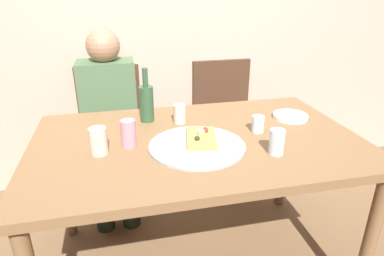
{
  "coord_description": "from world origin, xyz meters",
  "views": [
    {
      "loc": [
        -0.34,
        -1.37,
        1.41
      ],
      "look_at": [
        -0.02,
        0.01,
        0.8
      ],
      "focal_mm": 31.26,
      "sensor_mm": 36.0,
      "label": 1
    }
  ],
  "objects_px": {
    "tumbler_far": "(99,141)",
    "guest_in_sweater": "(110,115)",
    "tumbler_near": "(258,124)",
    "pizza_tray": "(197,146)",
    "wine_bottle": "(147,102)",
    "wine_glass": "(277,142)",
    "soda_can": "(128,133)",
    "plate_stack": "(290,116)",
    "chair_right": "(225,115)",
    "dining_table": "(197,153)",
    "chair_left": "(111,124)",
    "short_glass": "(180,114)",
    "pizza_slice_last": "(201,137)"
  },
  "relations": [
    {
      "from": "pizza_slice_last",
      "to": "chair_right",
      "type": "relative_size",
      "value": 0.27
    },
    {
      "from": "pizza_tray",
      "to": "plate_stack",
      "type": "distance_m",
      "value": 0.61
    },
    {
      "from": "tumbler_near",
      "to": "tumbler_far",
      "type": "xyz_separation_m",
      "value": [
        -0.74,
        -0.06,
        0.02
      ]
    },
    {
      "from": "pizza_tray",
      "to": "short_glass",
      "type": "distance_m",
      "value": 0.3
    },
    {
      "from": "tumbler_far",
      "to": "plate_stack",
      "type": "bearing_deg",
      "value": 11.06
    },
    {
      "from": "wine_glass",
      "to": "guest_in_sweater",
      "type": "relative_size",
      "value": 0.09
    },
    {
      "from": "wine_glass",
      "to": "short_glass",
      "type": "bearing_deg",
      "value": 127.62
    },
    {
      "from": "wine_bottle",
      "to": "short_glass",
      "type": "xyz_separation_m",
      "value": [
        0.16,
        -0.07,
        -0.05
      ]
    },
    {
      "from": "pizza_slice_last",
      "to": "wine_bottle",
      "type": "xyz_separation_m",
      "value": [
        -0.21,
        0.31,
        0.08
      ]
    },
    {
      "from": "wine_bottle",
      "to": "wine_glass",
      "type": "height_order",
      "value": "wine_bottle"
    },
    {
      "from": "pizza_tray",
      "to": "guest_in_sweater",
      "type": "xyz_separation_m",
      "value": [
        -0.39,
        0.8,
        -0.12
      ]
    },
    {
      "from": "pizza_slice_last",
      "to": "chair_right",
      "type": "xyz_separation_m",
      "value": [
        0.42,
        0.91,
        -0.26
      ]
    },
    {
      "from": "tumbler_far",
      "to": "chair_right",
      "type": "distance_m",
      "value": 1.3
    },
    {
      "from": "guest_in_sweater",
      "to": "chair_left",
      "type": "bearing_deg",
      "value": -90.0
    },
    {
      "from": "plate_stack",
      "to": "guest_in_sweater",
      "type": "relative_size",
      "value": 0.16
    },
    {
      "from": "tumbler_near",
      "to": "chair_right",
      "type": "xyz_separation_m",
      "value": [
        0.12,
        0.86,
        -0.28
      ]
    },
    {
      "from": "short_glass",
      "to": "guest_in_sweater",
      "type": "relative_size",
      "value": 0.08
    },
    {
      "from": "guest_in_sweater",
      "to": "short_glass",
      "type": "bearing_deg",
      "value": 125.79
    },
    {
      "from": "tumbler_far",
      "to": "chair_left",
      "type": "xyz_separation_m",
      "value": [
        0.03,
        0.92,
        -0.3
      ]
    },
    {
      "from": "pizza_slice_last",
      "to": "plate_stack",
      "type": "bearing_deg",
      "value": 18.37
    },
    {
      "from": "plate_stack",
      "to": "wine_glass",
      "type": "bearing_deg",
      "value": -125.78
    },
    {
      "from": "pizza_slice_last",
      "to": "wine_bottle",
      "type": "bearing_deg",
      "value": 123.94
    },
    {
      "from": "wine_glass",
      "to": "chair_right",
      "type": "distance_m",
      "value": 1.13
    },
    {
      "from": "chair_left",
      "to": "chair_right",
      "type": "height_order",
      "value": "same"
    },
    {
      "from": "wine_glass",
      "to": "soda_can",
      "type": "distance_m",
      "value": 0.64
    },
    {
      "from": "guest_in_sweater",
      "to": "pizza_slice_last",
      "type": "bearing_deg",
      "value": 118.92
    },
    {
      "from": "guest_in_sweater",
      "to": "soda_can",
      "type": "bearing_deg",
      "value": 97.53
    },
    {
      "from": "pizza_slice_last",
      "to": "tumbler_near",
      "type": "distance_m",
      "value": 0.3
    },
    {
      "from": "pizza_slice_last",
      "to": "chair_left",
      "type": "distance_m",
      "value": 1.03
    },
    {
      "from": "pizza_slice_last",
      "to": "guest_in_sweater",
      "type": "bearing_deg",
      "value": 118.92
    },
    {
      "from": "pizza_slice_last",
      "to": "plate_stack",
      "type": "relative_size",
      "value": 1.32
    },
    {
      "from": "tumbler_near",
      "to": "pizza_tray",
      "type": "bearing_deg",
      "value": -163.24
    },
    {
      "from": "short_glass",
      "to": "chair_left",
      "type": "xyz_separation_m",
      "value": [
        -0.37,
        0.66,
        -0.29
      ]
    },
    {
      "from": "tumbler_near",
      "to": "tumbler_far",
      "type": "relative_size",
      "value": 0.7
    },
    {
      "from": "pizza_tray",
      "to": "dining_table",
      "type": "bearing_deg",
      "value": 75.13
    },
    {
      "from": "wine_glass",
      "to": "soda_can",
      "type": "xyz_separation_m",
      "value": [
        -0.6,
        0.21,
        0.01
      ]
    },
    {
      "from": "tumbler_far",
      "to": "guest_in_sweater",
      "type": "distance_m",
      "value": 0.79
    },
    {
      "from": "pizza_tray",
      "to": "pizza_slice_last",
      "type": "relative_size",
      "value": 1.76
    },
    {
      "from": "tumbler_near",
      "to": "tumbler_far",
      "type": "height_order",
      "value": "tumbler_far"
    },
    {
      "from": "tumbler_near",
      "to": "tumbler_far",
      "type": "distance_m",
      "value": 0.74
    },
    {
      "from": "pizza_slice_last",
      "to": "plate_stack",
      "type": "height_order",
      "value": "pizza_slice_last"
    },
    {
      "from": "pizza_tray",
      "to": "chair_left",
      "type": "distance_m",
      "value": 1.06
    },
    {
      "from": "short_glass",
      "to": "chair_left",
      "type": "distance_m",
      "value": 0.81
    },
    {
      "from": "tumbler_far",
      "to": "wine_glass",
      "type": "xyz_separation_m",
      "value": [
        0.73,
        -0.17,
        -0.0
      ]
    },
    {
      "from": "tumbler_near",
      "to": "wine_glass",
      "type": "height_order",
      "value": "wine_glass"
    },
    {
      "from": "short_glass",
      "to": "dining_table",
      "type": "bearing_deg",
      "value": -78.15
    },
    {
      "from": "plate_stack",
      "to": "guest_in_sweater",
      "type": "bearing_deg",
      "value": 148.88
    },
    {
      "from": "plate_stack",
      "to": "chair_right",
      "type": "distance_m",
      "value": 0.78
    },
    {
      "from": "plate_stack",
      "to": "chair_left",
      "type": "height_order",
      "value": "chair_left"
    },
    {
      "from": "dining_table",
      "to": "wine_bottle",
      "type": "height_order",
      "value": "wine_bottle"
    }
  ]
}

